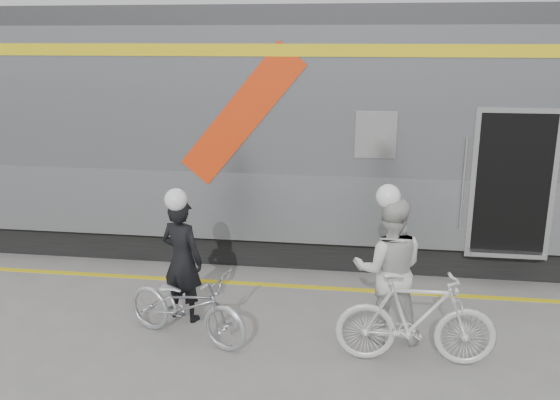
% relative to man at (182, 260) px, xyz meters
% --- Properties ---
extents(ground, '(90.00, 90.00, 0.00)m').
position_rel_man_xyz_m(ground, '(1.50, -0.92, -0.83)').
color(ground, slate).
rests_on(ground, ground).
extents(train, '(24.00, 3.17, 4.10)m').
position_rel_man_xyz_m(train, '(2.27, 3.28, 1.23)').
color(train, black).
rests_on(train, ground).
extents(safety_strip, '(24.00, 0.12, 0.01)m').
position_rel_man_xyz_m(safety_strip, '(1.50, 1.23, -0.82)').
color(safety_strip, gold).
rests_on(safety_strip, ground).
extents(man, '(0.70, 0.58, 1.65)m').
position_rel_man_xyz_m(man, '(0.00, 0.00, 0.00)').
color(man, black).
rests_on(man, ground).
extents(bicycle_left, '(1.84, 1.16, 0.91)m').
position_rel_man_xyz_m(bicycle_left, '(0.20, -0.55, -0.37)').
color(bicycle_left, '#B7BAC0').
rests_on(bicycle_left, ground).
extents(woman, '(0.90, 0.71, 1.81)m').
position_rel_man_xyz_m(woman, '(2.65, -0.16, 0.08)').
color(woman, beige).
rests_on(woman, ground).
extents(bicycle_right, '(1.84, 0.57, 1.10)m').
position_rel_man_xyz_m(bicycle_right, '(2.95, -0.71, -0.28)').
color(bicycle_right, beige).
rests_on(bicycle_right, ground).
extents(helmet_man, '(0.29, 0.29, 0.29)m').
position_rel_man_xyz_m(helmet_man, '(0.00, 0.00, 0.97)').
color(helmet_man, white).
rests_on(helmet_man, man).
extents(helmet_woman, '(0.29, 0.29, 0.29)m').
position_rel_man_xyz_m(helmet_woman, '(2.65, -0.16, 1.13)').
color(helmet_woman, white).
rests_on(helmet_woman, woman).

